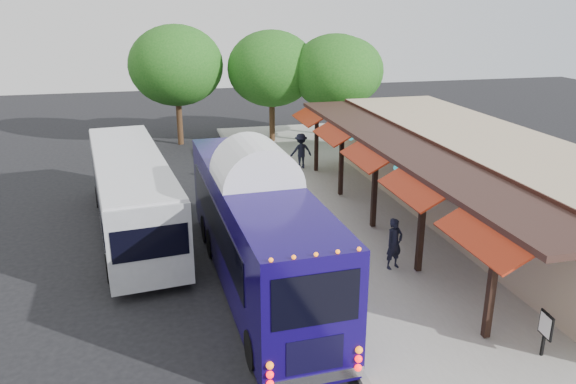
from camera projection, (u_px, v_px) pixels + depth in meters
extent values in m
plane|color=black|center=(308.00, 289.00, 17.81)|extent=(90.00, 90.00, 0.00)
cube|color=#9E9B93|center=(401.00, 227.00, 22.58)|extent=(10.00, 40.00, 0.15)
cube|color=gray|center=(281.00, 238.00, 21.48)|extent=(0.20, 40.00, 0.16)
cube|color=tan|center=(483.00, 180.00, 22.81)|extent=(5.00, 20.00, 3.60)
cube|color=black|center=(429.00, 147.00, 21.77)|extent=(0.06, 20.00, 0.60)
cube|color=#331E19|center=(404.00, 146.00, 21.50)|extent=(2.60, 20.00, 0.18)
cube|color=black|center=(492.00, 283.00, 14.39)|extent=(0.18, 0.18, 3.16)
cube|color=#9A240E|center=(483.00, 236.00, 13.86)|extent=(1.00, 3.20, 0.57)
cube|color=black|center=(421.00, 226.00, 18.07)|extent=(0.18, 0.18, 3.16)
cube|color=#9A240E|center=(412.00, 187.00, 17.55)|extent=(1.00, 3.20, 0.57)
cube|color=black|center=(375.00, 188.00, 21.76)|extent=(0.18, 0.18, 3.16)
cube|color=#9A240E|center=(366.00, 155.00, 21.23)|extent=(1.00, 3.20, 0.57)
cube|color=black|center=(341.00, 161.00, 25.44)|extent=(0.18, 0.18, 3.16)
cube|color=#9A240E|center=(333.00, 133.00, 24.92)|extent=(1.00, 3.20, 0.57)
cube|color=black|center=(316.00, 141.00, 29.13)|extent=(0.18, 0.18, 3.16)
cube|color=#9A240E|center=(309.00, 116.00, 28.60)|extent=(1.00, 3.20, 0.57)
sphere|color=#177882|center=(470.00, 215.00, 15.98)|extent=(0.26, 0.26, 0.26)
sphere|color=#177882|center=(397.00, 168.00, 20.59)|extent=(0.26, 0.26, 0.26)
sphere|color=#177882|center=(351.00, 138.00, 25.19)|extent=(0.26, 0.26, 0.26)
cube|color=#130754|center=(257.00, 225.00, 17.70)|extent=(2.96, 11.74, 3.06)
cube|color=#130754|center=(257.00, 273.00, 18.23)|extent=(2.91, 11.62, 0.34)
ellipsoid|color=white|center=(256.00, 180.00, 17.22)|extent=(2.95, 11.51, 0.54)
cube|color=black|center=(305.00, 302.00, 12.16)|extent=(2.03, 0.12, 1.26)
cube|color=silver|center=(304.00, 380.00, 12.89)|extent=(2.43, 0.28, 0.27)
sphere|color=#FF0C0C|center=(259.00, 380.00, 12.49)|extent=(0.17, 0.17, 0.17)
sphere|color=#FF0C0C|center=(349.00, 366.00, 12.96)|extent=(0.17, 0.17, 0.17)
cylinder|color=black|center=(246.00, 350.00, 13.84)|extent=(0.33, 1.02, 1.01)
cylinder|color=black|center=(332.00, 337.00, 14.34)|extent=(0.33, 1.02, 1.01)
cylinder|color=black|center=(210.00, 228.00, 21.35)|extent=(0.33, 1.02, 1.01)
cylinder|color=black|center=(268.00, 223.00, 21.85)|extent=(0.33, 1.02, 1.01)
cube|color=#95989D|center=(132.00, 192.00, 21.72)|extent=(3.85, 11.77, 2.66)
cube|color=black|center=(97.00, 189.00, 21.36)|extent=(1.18, 9.76, 1.00)
cube|color=black|center=(164.00, 184.00, 21.93)|extent=(1.18, 9.76, 1.00)
cube|color=silver|center=(128.00, 158.00, 21.28)|extent=(3.78, 11.54, 0.10)
cylinder|color=black|center=(95.00, 268.00, 18.12)|extent=(0.39, 0.99, 0.96)
cylinder|color=black|center=(168.00, 261.00, 18.63)|extent=(0.39, 0.99, 0.96)
cylinder|color=black|center=(109.00, 195.00, 25.04)|extent=(0.39, 0.99, 0.96)
cylinder|color=black|center=(162.00, 191.00, 25.55)|extent=(0.39, 0.99, 0.96)
imported|color=black|center=(394.00, 244.00, 18.64)|extent=(0.74, 0.61, 1.76)
imported|color=black|center=(301.00, 221.00, 20.49)|extent=(1.04, 0.91, 1.80)
imported|color=black|center=(265.00, 164.00, 27.55)|extent=(1.14, 0.51, 1.93)
imported|color=black|center=(301.00, 151.00, 30.08)|extent=(1.29, 0.83, 1.89)
cube|color=black|center=(545.00, 335.00, 14.02)|extent=(0.07, 0.07, 1.20)
cube|color=black|center=(546.00, 325.00, 13.94)|extent=(0.10, 0.55, 0.65)
cube|color=white|center=(545.00, 325.00, 13.93)|extent=(0.05, 0.46, 0.55)
cylinder|color=#382314|center=(272.00, 118.00, 35.95)|extent=(0.36, 0.36, 3.21)
ellipsoid|color=#195214|center=(272.00, 69.00, 34.94)|extent=(5.55, 5.55, 4.72)
cylinder|color=#382314|center=(334.00, 121.00, 35.21)|extent=(0.36, 0.36, 3.13)
ellipsoid|color=#195214|center=(335.00, 72.00, 34.24)|extent=(5.40, 5.40, 4.59)
cylinder|color=#382314|center=(342.00, 116.00, 37.29)|extent=(0.36, 0.36, 3.01)
ellipsoid|color=#195214|center=(343.00, 71.00, 36.35)|extent=(5.20, 5.20, 4.42)
cylinder|color=#382314|center=(179.00, 118.00, 35.58)|extent=(0.36, 0.36, 3.37)
ellipsoid|color=#195214|center=(176.00, 65.00, 34.53)|extent=(5.82, 5.82, 4.95)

